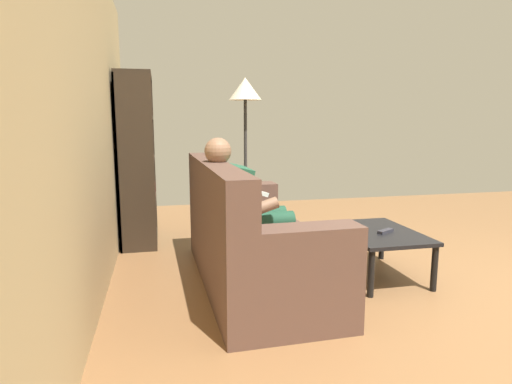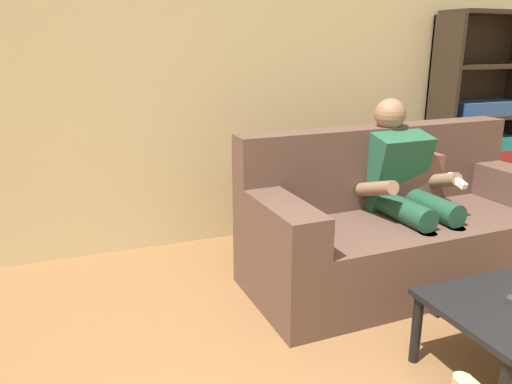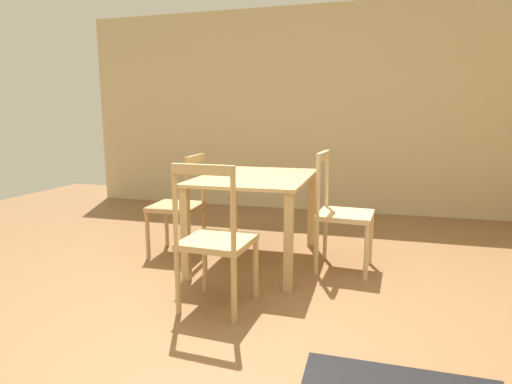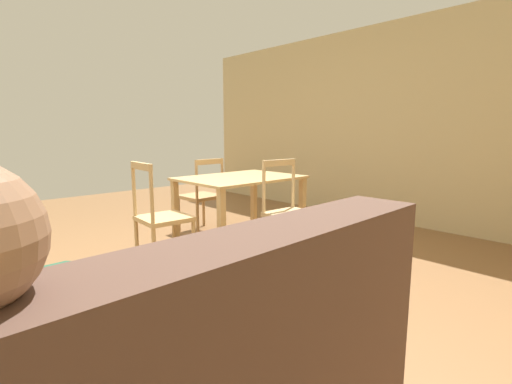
# 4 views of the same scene
# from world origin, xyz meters

# --- Properties ---
(ground_plane) EXTENTS (9.13, 9.13, 0.00)m
(ground_plane) POSITION_xyz_m (0.00, 0.00, 0.00)
(ground_plane) COLOR brown
(wall_side) EXTENTS (0.12, 6.30, 2.60)m
(wall_side) POSITION_xyz_m (-3.56, 0.00, 1.30)
(wall_side) COLOR #C8B586
(wall_side) RESTS_ON ground_plane
(dining_table) EXTENTS (1.22, 0.88, 0.74)m
(dining_table) POSITION_xyz_m (-1.37, -0.17, 0.62)
(dining_table) COLOR tan
(dining_table) RESTS_ON ground_plane
(dining_chair_near_wall) EXTENTS (0.45, 0.45, 0.95)m
(dining_chair_near_wall) POSITION_xyz_m (-1.37, 0.54, 0.46)
(dining_chair_near_wall) COLOR #D1B27F
(dining_chair_near_wall) RESTS_ON ground_plane
(dining_chair_facing_couch) EXTENTS (0.45, 0.45, 0.95)m
(dining_chair_facing_couch) POSITION_xyz_m (-0.43, -0.18, 0.45)
(dining_chair_facing_couch) COLOR tan
(dining_chair_facing_couch) RESTS_ON ground_plane
(dining_chair_by_doorway) EXTENTS (0.44, 0.44, 0.89)m
(dining_chair_by_doorway) POSITION_xyz_m (-1.37, -0.89, 0.44)
(dining_chair_by_doorway) COLOR tan
(dining_chair_by_doorway) RESTS_ON ground_plane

